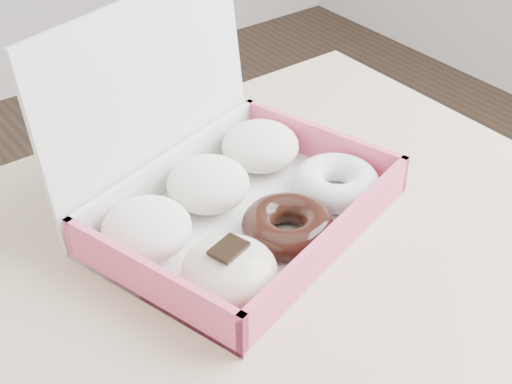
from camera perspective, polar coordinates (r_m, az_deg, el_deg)
donut_box at (r=0.82m, az=-2.00°, el=-0.13°), size 0.40×0.36×0.24m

